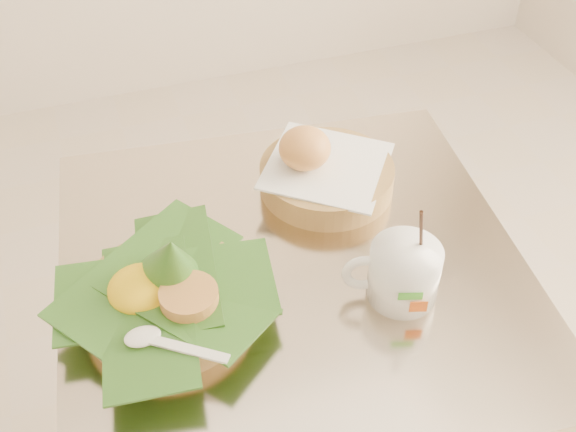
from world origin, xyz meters
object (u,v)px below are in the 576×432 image
object	(u,v)px
rice_basket	(166,291)
bread_basket	(323,172)
coffee_mug	(402,272)
cafe_table	(292,352)

from	to	relation	value
rice_basket	bread_basket	world-z (taller)	rice_basket
bread_basket	coffee_mug	world-z (taller)	coffee_mug
cafe_table	rice_basket	size ratio (longest dim) A/B	2.51
rice_basket	coffee_mug	world-z (taller)	coffee_mug
cafe_table	coffee_mug	world-z (taller)	coffee_mug
cafe_table	bread_basket	bearing A→B (deg)	55.51
cafe_table	coffee_mug	size ratio (longest dim) A/B	4.36
cafe_table	bread_basket	size ratio (longest dim) A/B	2.86
bread_basket	cafe_table	bearing A→B (deg)	-124.49
cafe_table	bread_basket	xyz separation A→B (m)	(0.11, 0.16, 0.26)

